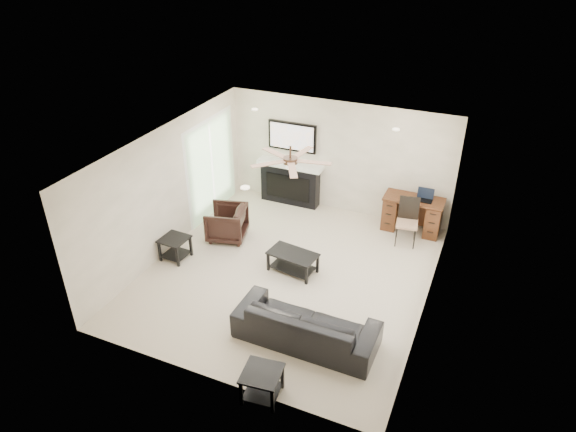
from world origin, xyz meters
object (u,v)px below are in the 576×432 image
object	(u,v)px
desk	(412,214)
armchair	(227,223)
coffee_table	(293,262)
fireplace_unit	(290,165)
sofa	(306,324)

from	to	relation	value
desk	armchair	bearing A→B (deg)	-152.23
armchair	desk	distance (m)	3.86
armchair	coffee_table	world-z (taller)	armchair
coffee_table	fireplace_unit	size ratio (longest dim) A/B	0.47
sofa	fireplace_unit	size ratio (longest dim) A/B	1.16
sofa	coffee_table	bearing A→B (deg)	-59.95
armchair	desk	world-z (taller)	desk
coffee_table	desk	bearing A→B (deg)	62.01
sofa	armchair	xyz separation A→B (m)	(-2.60, 2.15, 0.03)
coffee_table	fireplace_unit	distance (m)	2.82
coffee_table	desk	world-z (taller)	desk
fireplace_unit	desk	distance (m)	2.89
sofa	fireplace_unit	distance (m)	4.59
fireplace_unit	desk	xyz separation A→B (m)	(2.83, -0.13, -0.57)
sofa	coffee_table	xyz separation A→B (m)	(-0.90, 1.60, -0.12)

